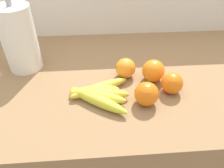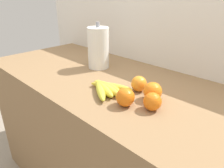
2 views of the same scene
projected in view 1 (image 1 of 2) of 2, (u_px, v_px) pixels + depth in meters
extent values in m
cube|color=olive|center=(101.00, 146.00, 1.09)|extent=(1.89, 0.70, 0.88)
cube|color=silver|center=(98.00, 69.00, 1.26)|extent=(2.29, 0.06, 1.30)
ellipsoid|color=gold|center=(96.00, 100.00, 0.69)|extent=(0.20, 0.16, 0.04)
ellipsoid|color=gold|center=(95.00, 96.00, 0.70)|extent=(0.19, 0.10, 0.04)
ellipsoid|color=gold|center=(97.00, 94.00, 0.71)|extent=(0.20, 0.06, 0.04)
ellipsoid|color=gold|center=(94.00, 91.00, 0.72)|extent=(0.16, 0.05, 0.04)
ellipsoid|color=gold|center=(97.00, 88.00, 0.74)|extent=(0.21, 0.11, 0.03)
sphere|color=orange|center=(171.00, 83.00, 0.72)|extent=(0.07, 0.07, 0.07)
sphere|color=orange|center=(152.00, 71.00, 0.77)|extent=(0.08, 0.08, 0.08)
sphere|color=orange|center=(145.00, 94.00, 0.68)|extent=(0.08, 0.08, 0.08)
sphere|color=orange|center=(124.00, 68.00, 0.79)|extent=(0.07, 0.07, 0.07)
cylinder|color=white|center=(18.00, 39.00, 0.79)|extent=(0.12, 0.12, 0.24)
cylinder|color=gray|center=(17.00, 35.00, 0.78)|extent=(0.02, 0.02, 0.27)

